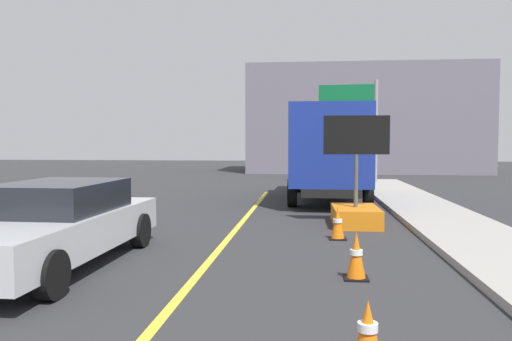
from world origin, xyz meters
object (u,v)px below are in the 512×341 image
(pickup_car, at_px, (55,224))
(traffic_cone_far_lane, at_px, (356,256))
(traffic_cone_curbside, at_px, (338,223))
(highway_guide_sign, at_px, (359,113))
(traffic_cone_mid_lane, at_px, (368,332))
(arrow_board_trailer, at_px, (356,206))
(box_truck, at_px, (329,150))

(pickup_car, relative_size, traffic_cone_far_lane, 7.15)
(pickup_car, bearing_deg, traffic_cone_far_lane, -3.79)
(traffic_cone_curbside, bearing_deg, highway_guide_sign, 82.77)
(highway_guide_sign, relative_size, traffic_cone_mid_lane, 8.44)
(traffic_cone_far_lane, relative_size, traffic_cone_curbside, 1.03)
(arrow_board_trailer, xyz_separation_m, pickup_car, (-5.32, -4.73, 0.22))
(traffic_cone_far_lane, bearing_deg, box_truck, 90.03)
(highway_guide_sign, height_order, traffic_cone_mid_lane, highway_guide_sign)
(box_truck, distance_m, pickup_car, 11.41)
(pickup_car, xyz_separation_m, traffic_cone_mid_lane, (4.71, -3.24, -0.41))
(traffic_cone_mid_lane, bearing_deg, traffic_cone_curbside, 89.35)
(arrow_board_trailer, relative_size, traffic_cone_mid_lane, 4.56)
(traffic_cone_mid_lane, distance_m, traffic_cone_curbside, 6.06)
(arrow_board_trailer, relative_size, traffic_cone_curbside, 3.89)
(arrow_board_trailer, bearing_deg, traffic_cone_mid_lane, -94.39)
(arrow_board_trailer, xyz_separation_m, highway_guide_sign, (1.22, 12.02, 2.94))
(box_truck, relative_size, highway_guide_sign, 1.55)
(arrow_board_trailer, xyz_separation_m, traffic_cone_curbside, (-0.54, -1.91, -0.14))
(traffic_cone_mid_lane, xyz_separation_m, traffic_cone_far_lane, (0.16, 2.92, 0.06))
(highway_guide_sign, relative_size, traffic_cone_curbside, 7.20)
(arrow_board_trailer, relative_size, pickup_car, 0.53)
(arrow_board_trailer, xyz_separation_m, box_truck, (-0.45, 5.53, 1.28))
(highway_guide_sign, distance_m, traffic_cone_mid_lane, 20.32)
(highway_guide_sign, bearing_deg, box_truck, -104.50)
(highway_guide_sign, bearing_deg, traffic_cone_far_lane, -95.60)
(traffic_cone_mid_lane, bearing_deg, box_truck, 89.33)
(highway_guide_sign, bearing_deg, pickup_car, -111.34)
(box_truck, bearing_deg, traffic_cone_curbside, -90.70)
(box_truck, distance_m, traffic_cone_mid_lane, 13.59)
(box_truck, distance_m, traffic_cone_far_lane, 10.68)
(box_truck, xyz_separation_m, traffic_cone_mid_lane, (-0.16, -13.51, -1.47))
(box_truck, relative_size, pickup_car, 1.51)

